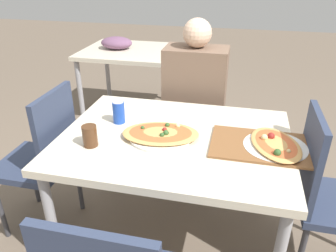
{
  "coord_description": "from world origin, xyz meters",
  "views": [
    {
      "loc": [
        0.3,
        -1.45,
        1.55
      ],
      "look_at": [
        -0.03,
        -0.01,
        0.79
      ],
      "focal_mm": 35.0,
      "sensor_mm": 36.0,
      "label": 1
    }
  ],
  "objects": [
    {
      "name": "serving_tray",
      "position": [
        0.42,
        -0.01,
        0.74
      ],
      "size": [
        0.47,
        0.32,
        0.01
      ],
      "color": "brown",
      "rests_on": "dining_table"
    },
    {
      "name": "drink_glass",
      "position": [
        -0.38,
        -0.18,
        0.78
      ],
      "size": [
        0.07,
        0.07,
        0.11
      ],
      "color": "#4C2D19",
      "rests_on": "dining_table"
    },
    {
      "name": "chair_side_right",
      "position": [
        0.78,
        -0.01,
        0.52
      ],
      "size": [
        0.4,
        0.4,
        0.93
      ],
      "rotation": [
        0.0,
        0.0,
        -1.57
      ],
      "color": "#2D3851",
      "rests_on": "ground_plane"
    },
    {
      "name": "dining_table",
      "position": [
        0.0,
        0.0,
        0.66
      ],
      "size": [
        1.18,
        0.9,
        0.73
      ],
      "color": "beige",
      "rests_on": "ground_plane"
    },
    {
      "name": "soda_can",
      "position": [
        -0.34,
        0.09,
        0.79
      ],
      "size": [
        0.07,
        0.07,
        0.12
      ],
      "color": "#1E47B2",
      "rests_on": "dining_table"
    },
    {
      "name": "chair_far_seated",
      "position": [
        0.0,
        0.78,
        0.52
      ],
      "size": [
        0.4,
        0.4,
        0.93
      ],
      "rotation": [
        0.0,
        0.0,
        3.14
      ],
      "color": "#2D3851",
      "rests_on": "ground_plane"
    },
    {
      "name": "chair_side_left",
      "position": [
        -0.78,
        -0.03,
        0.52
      ],
      "size": [
        0.4,
        0.4,
        0.93
      ],
      "rotation": [
        0.0,
        0.0,
        1.57
      ],
      "color": "#2D3851",
      "rests_on": "ground_plane"
    },
    {
      "name": "ground_plane",
      "position": [
        0.0,
        0.0,
        0.0
      ],
      "size": [
        14.0,
        14.0,
        0.0
      ],
      "primitive_type": "plane",
      "color": "#6B5B4C"
    },
    {
      "name": "pizza_main",
      "position": [
        -0.07,
        -0.03,
        0.75
      ],
      "size": [
        0.42,
        0.32,
        0.05
      ],
      "color": "white",
      "rests_on": "dining_table"
    },
    {
      "name": "pizza_second",
      "position": [
        0.5,
        -0.01,
        0.75
      ],
      "size": [
        0.31,
        0.39,
        0.06
      ],
      "color": "white",
      "rests_on": "dining_table"
    },
    {
      "name": "background_table",
      "position": [
        -0.77,
        1.67,
        0.68
      ],
      "size": [
        1.1,
        0.8,
        0.85
      ],
      "color": "beige",
      "rests_on": "ground_plane"
    },
    {
      "name": "person_seated",
      "position": [
        0.0,
        0.67,
        0.72
      ],
      "size": [
        0.42,
        0.28,
        1.22
      ],
      "rotation": [
        0.0,
        0.0,
        3.14
      ],
      "color": "#2D2D38",
      "rests_on": "ground_plane"
    }
  ]
}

